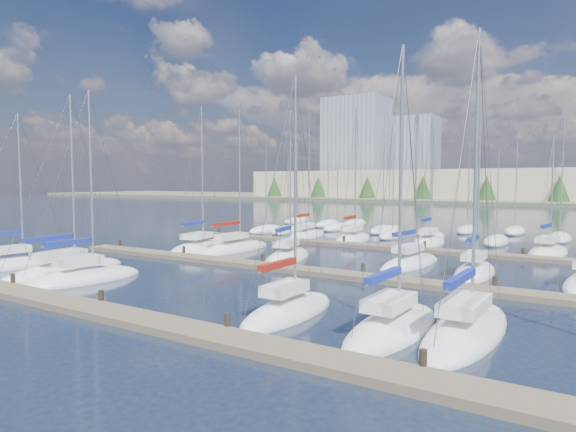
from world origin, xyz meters
The scene contains 21 objects.
ground centered at (0.00, 60.00, 0.00)m, with size 400.00×400.00×0.00m, color #1B2537.
dock_near centered at (0.00, 2.01, 0.15)m, with size 44.00×1.93×1.10m.
dock_mid centered at (0.00, 16.01, 0.15)m, with size 44.00×1.93×1.10m.
dock_far centered at (0.00, 30.01, 0.15)m, with size 44.00×1.93×1.10m.
sailboat_j centered at (-3.92, 20.25, 0.18)m, with size 4.05×7.74×12.56m.
sailboat_h centered at (-13.58, 20.48, 0.18)m, with size 4.55×8.64×13.75m.
sailboat_k centered at (5.37, 22.40, 0.19)m, with size 3.39×8.35×12.47m.
sailboat_b centered at (-13.55, 7.24, 0.17)m, with size 3.63×9.57×12.81m.
sailboat_i centered at (-10.51, 21.79, 0.19)m, with size 2.92×9.02×14.48m.
sailboat_l centered at (10.10, 21.25, 0.18)m, with size 2.30×6.99×10.91m.
sailboat_q centered at (13.59, 34.17, 0.17)m, with size 3.75×7.71×10.93m.
sailboat_c centered at (-10.22, 6.32, 0.18)m, with size 3.90×7.81×12.60m.
sailboat_e centered at (9.65, 6.65, 0.18)m, with size 2.85×7.88×12.50m.
sailboat_f centered at (12.33, 7.88, 0.18)m, with size 2.92×9.27×13.07m.
sailboat_n centered at (-10.22, 34.25, 0.20)m, with size 3.03×8.23×14.55m.
sailboat_o centered at (-4.57, 34.30, 0.19)m, with size 3.57×8.06×14.65m.
sailboat_a centered at (-18.73, 6.55, 0.18)m, with size 3.56×8.48×11.87m.
sailboat_d centered at (4.71, 6.49, 0.19)m, with size 2.23×7.08×11.84m.
sailboat_p centered at (2.99, 35.65, 0.18)m, with size 2.95×8.04×13.51m.
distant_boats centered at (-4.34, 43.76, 0.29)m, with size 36.93×20.75×13.30m.
shoreline centered at (-13.29, 149.77, 7.44)m, with size 400.00×60.00×38.00m.
Camera 1 is at (16.26, -12.10, 6.19)m, focal length 30.00 mm.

